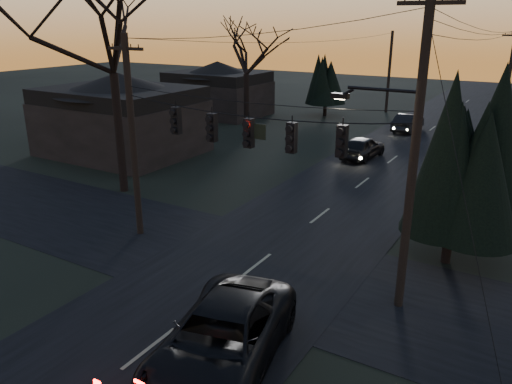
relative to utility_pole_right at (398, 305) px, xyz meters
The scene contains 16 objects.
main_road 11.41m from the utility_pole_right, 118.81° to the left, with size 8.00×120.00×0.02m, color black.
cross_road 5.50m from the utility_pole_right, behind, with size 60.00×7.00×0.02m, color black.
utility_pole_right is the anchor object (origin of this frame).
utility_pole_left 11.50m from the utility_pole_right, behind, with size 1.80×0.30×8.50m, color black, non-canonical shape.
utility_pole_far_r 28.00m from the utility_pole_right, 90.00° to the left, with size 1.80×0.30×8.50m, color black, non-canonical shape.
utility_pole_far_l 37.79m from the utility_pole_right, 107.72° to the left, with size 0.30×0.30×8.00m, color black, non-canonical shape.
span_signal_assembly 7.77m from the utility_pole_right, behind, with size 11.50×0.44×1.60m.
bare_tree_left 19.07m from the utility_pole_right, 166.60° to the left, with size 9.36×9.36×12.79m.
evergreen_right 6.12m from the utility_pole_right, 80.35° to the left, with size 4.28×4.28×7.85m.
bare_tree_dist 26.52m from the utility_pole_right, 133.32° to the left, with size 6.11×6.11×10.03m.
evergreen_dist 34.97m from the utility_pole_right, 117.52° to the left, with size 3.35×3.35×5.41m.
house_left_near 24.78m from the utility_pole_right, 156.04° to the left, with size 10.00×8.00×5.60m.
house_left_far 36.51m from the utility_pole_right, 134.44° to the left, with size 9.00×7.00×5.20m.
suv_near 6.49m from the utility_pole_right, 120.43° to the right, with size 2.84×6.16×1.71m, color black.
sedan_oncoming_a 18.84m from the utility_pole_right, 113.21° to the left, with size 1.79×4.44×1.51m, color black.
sedan_oncoming_b 28.65m from the utility_pole_right, 104.38° to the left, with size 1.56×4.47×1.47m, color black.
Camera 1 is at (8.86, -4.80, 8.95)m, focal length 35.00 mm.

